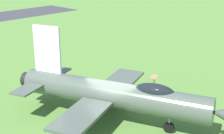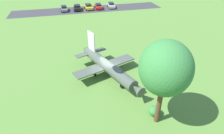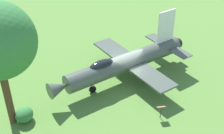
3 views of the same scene
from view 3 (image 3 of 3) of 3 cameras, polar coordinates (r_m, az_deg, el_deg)
ground_plane at (r=26.79m, az=2.55°, el=-2.19°), size 200.00×200.00×0.00m
display_jet at (r=25.66m, az=2.05°, el=0.72°), size 11.00×10.86×5.30m
shrub_near_fence at (r=23.17m, az=-15.93°, el=-8.48°), size 1.26×1.37×1.11m
info_plaque at (r=22.61m, az=9.06°, el=-7.62°), size 0.70×0.58×1.14m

